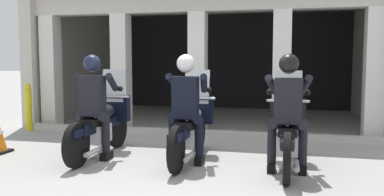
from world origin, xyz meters
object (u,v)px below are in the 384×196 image
Objects in this scene: police_officer_right at (288,103)px; bollard_kerbside at (28,107)px; motorcycle_center at (191,126)px; motorcycle_left at (102,124)px; police_officer_left at (93,98)px; police_officer_center at (186,99)px; motorcycle_right at (287,132)px.

bollard_kerbside is (-5.40, 2.11, -0.44)m from police_officer_right.
bollard_kerbside is at bearing 156.22° from motorcycle_center.
police_officer_left is (-0.00, -0.28, 0.44)m from motorcycle_left.
police_officer_left and police_officer_right have the same top height.
police_officer_right is (1.43, -0.15, 0.00)m from police_officer_center.
police_officer_right is at bearing -4.55° from motorcycle_left.
motorcycle_center reaches higher than bollard_kerbside.
police_officer_center is 1.58× the size of bollard_kerbside.
motorcycle_left is at bearing 169.87° from police_officer_center.
motorcycle_center is 1.44m from motorcycle_right.
police_officer_left is 1.58× the size of bollard_kerbside.
motorcycle_center is at bearing -179.56° from motorcycle_right.
police_officer_center and police_officer_right have the same top height.
police_officer_right is 1.58× the size of bollard_kerbside.
police_officer_center is at bearing -168.22° from motorcycle_right.
police_officer_center reaches higher than bollard_kerbside.
motorcycle_center is 1.29× the size of police_officer_center.
motorcycle_center is at bearing 16.34° from police_officer_left.
motorcycle_left is 1.29× the size of police_officer_center.
motorcycle_center is 4.31m from bollard_kerbside.
police_officer_right is (2.86, -0.10, 0.00)m from police_officer_left.
motorcycle_left is 1.43m from motorcycle_center.
motorcycle_right is 0.52m from police_officer_right.
motorcycle_right is (2.86, 0.18, -0.44)m from police_officer_left.
motorcycle_center and motorcycle_right have the same top height.
police_officer_right reaches higher than motorcycle_center.
motorcycle_right is at bearing 96.27° from police_officer_right.
police_officer_right is (2.85, -0.38, 0.44)m from motorcycle_left.
police_officer_left is 1.43m from police_officer_center.
bollard_kerbside is at bearing 167.86° from motorcycle_right.
police_officer_center is 1.00× the size of police_officer_right.
police_officer_right is at bearing -21.32° from bollard_kerbside.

